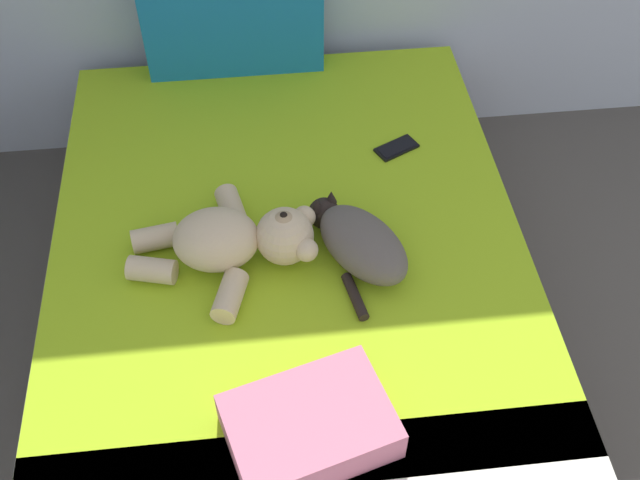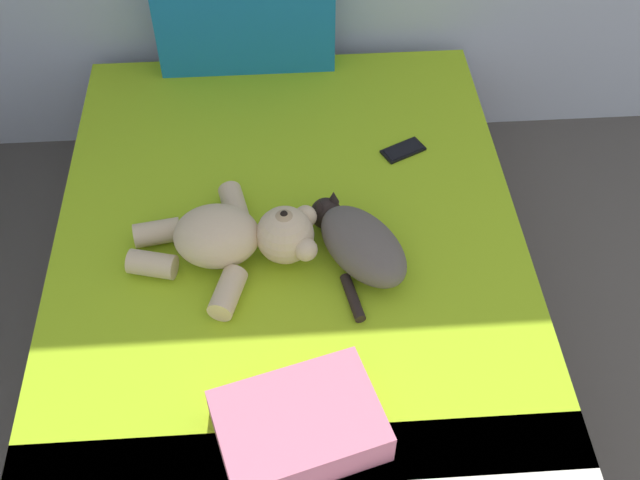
{
  "view_description": "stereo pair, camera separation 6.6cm",
  "coord_description": "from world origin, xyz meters",
  "px_view_note": "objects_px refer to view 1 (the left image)",
  "views": [
    {
      "loc": [
        1.26,
        1.71,
        2.24
      ],
      "look_at": [
        1.42,
        3.19,
        0.56
      ],
      "focal_mm": 42.73,
      "sensor_mm": 36.0,
      "label": 1
    },
    {
      "loc": [
        1.32,
        1.71,
        2.24
      ],
      "look_at": [
        1.42,
        3.19,
        0.56
      ],
      "focal_mm": 42.73,
      "sensor_mm": 36.0,
      "label": 2
    }
  ],
  "objects_px": {
    "bed": "(290,282)",
    "cell_phone": "(397,148)",
    "throw_pillow": "(309,426)",
    "teddy_bear": "(236,240)",
    "patterned_cushion": "(232,6)",
    "cat": "(359,242)"
  },
  "relations": [
    {
      "from": "bed",
      "to": "cell_phone",
      "type": "xyz_separation_m",
      "value": [
        0.41,
        0.36,
        0.24
      ]
    },
    {
      "from": "throw_pillow",
      "to": "teddy_bear",
      "type": "bearing_deg",
      "value": 104.3
    },
    {
      "from": "patterned_cushion",
      "to": "cell_phone",
      "type": "distance_m",
      "value": 0.8
    },
    {
      "from": "cell_phone",
      "to": "cat",
      "type": "bearing_deg",
      "value": -113.38
    },
    {
      "from": "teddy_bear",
      "to": "throw_pillow",
      "type": "xyz_separation_m",
      "value": [
        0.16,
        -0.61,
        -0.03
      ]
    },
    {
      "from": "bed",
      "to": "cell_phone",
      "type": "relative_size",
      "value": 11.95
    },
    {
      "from": "cat",
      "to": "cell_phone",
      "type": "distance_m",
      "value": 0.52
    },
    {
      "from": "teddy_bear",
      "to": "throw_pillow",
      "type": "relative_size",
      "value": 1.44
    },
    {
      "from": "cat",
      "to": "bed",
      "type": "bearing_deg",
      "value": 151.65
    },
    {
      "from": "patterned_cushion",
      "to": "cat",
      "type": "bearing_deg",
      "value": -72.05
    },
    {
      "from": "throw_pillow",
      "to": "bed",
      "type": "bearing_deg",
      "value": 89.89
    },
    {
      "from": "teddy_bear",
      "to": "cell_phone",
      "type": "relative_size",
      "value": 3.49
    },
    {
      "from": "cat",
      "to": "throw_pillow",
      "type": "relative_size",
      "value": 1.1
    },
    {
      "from": "cell_phone",
      "to": "bed",
      "type": "bearing_deg",
      "value": -138.54
    },
    {
      "from": "patterned_cushion",
      "to": "cat",
      "type": "height_order",
      "value": "patterned_cushion"
    },
    {
      "from": "patterned_cushion",
      "to": "cell_phone",
      "type": "height_order",
      "value": "patterned_cushion"
    },
    {
      "from": "teddy_bear",
      "to": "patterned_cushion",
      "type": "bearing_deg",
      "value": 87.87
    },
    {
      "from": "patterned_cushion",
      "to": "cell_phone",
      "type": "bearing_deg",
      "value": -45.31
    },
    {
      "from": "bed",
      "to": "cell_phone",
      "type": "height_order",
      "value": "cell_phone"
    },
    {
      "from": "teddy_bear",
      "to": "cell_phone",
      "type": "distance_m",
      "value": 0.72
    },
    {
      "from": "cat",
      "to": "cell_phone",
      "type": "bearing_deg",
      "value": 66.62
    },
    {
      "from": "bed",
      "to": "cell_phone",
      "type": "distance_m",
      "value": 0.6
    }
  ]
}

